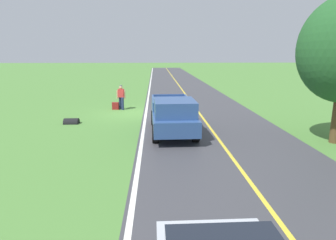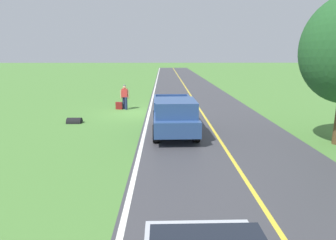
{
  "view_description": "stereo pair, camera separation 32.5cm",
  "coord_description": "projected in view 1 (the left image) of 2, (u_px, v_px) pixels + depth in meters",
  "views": [
    {
      "loc": [
        -1.53,
        18.96,
        3.91
      ],
      "look_at": [
        -2.05,
        7.28,
        1.2
      ],
      "focal_mm": 31.05,
      "sensor_mm": 36.0,
      "label": 1
    },
    {
      "loc": [
        -1.86,
        18.97,
        3.91
      ],
      "look_at": [
        -2.05,
        7.28,
        1.2
      ],
      "focal_mm": 31.05,
      "sensor_mm": 36.0,
      "label": 2
    }
  ],
  "objects": [
    {
      "name": "lane_centre_line",
      "position": [
        199.0,
        113.0,
        19.45
      ],
      "size": [
        0.14,
        117.6,
        0.0
      ],
      "primitive_type": "cube",
      "color": "gold",
      "rests_on": "ground"
    },
    {
      "name": "drainage_culvert",
      "position": [
        72.0,
        123.0,
        16.47
      ],
      "size": [
        0.8,
        0.6,
        0.6
      ],
      "primitive_type": "cylinder",
      "rotation": [
        0.0,
        1.57,
        0.0
      ],
      "color": "black",
      "rests_on": "ground"
    },
    {
      "name": "road_surface",
      "position": [
        199.0,
        113.0,
        19.46
      ],
      "size": [
        7.45,
        120.0,
        0.0
      ],
      "primitive_type": "cube",
      "color": "#3D3D42",
      "rests_on": "ground"
    },
    {
      "name": "pickup_truck_passing",
      "position": [
        173.0,
        114.0,
        14.24
      ],
      "size": [
        2.21,
        5.45,
        1.82
      ],
      "color": "#2D4C84",
      "rests_on": "ground"
    },
    {
      "name": "lane_edge_line",
      "position": [
        146.0,
        113.0,
        19.3
      ],
      "size": [
        0.16,
        117.6,
        0.0
      ],
      "primitive_type": "cube",
      "color": "silver",
      "rests_on": "ground"
    },
    {
      "name": "suitcase_carried",
      "position": [
        115.0,
        106.0,
        20.46
      ],
      "size": [
        0.48,
        0.24,
        0.52
      ],
      "primitive_type": "cube",
      "rotation": [
        0.0,
        0.0,
        1.48
      ],
      "color": "maroon",
      "rests_on": "ground"
    },
    {
      "name": "hitchhiker_walking",
      "position": [
        121.0,
        96.0,
        20.35
      ],
      "size": [
        0.62,
        0.53,
        1.75
      ],
      "color": "navy",
      "rests_on": "ground"
    },
    {
      "name": "ground_plane",
      "position": [
        132.0,
        113.0,
        19.26
      ],
      "size": [
        200.0,
        200.0,
        0.0
      ],
      "primitive_type": "plane",
      "color": "#4C7F38"
    }
  ]
}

